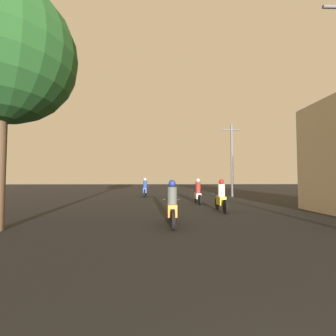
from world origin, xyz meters
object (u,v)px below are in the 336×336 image
Objects in this scene: motorcycle_orange at (172,207)px; motorcycle_white at (198,194)px; motorcycle_yellow at (221,198)px; utility_pole_far at (232,158)px; street_tree at (3,54)px; motorcycle_blue at (145,189)px.

motorcycle_orange is 1.00× the size of motorcycle_white.
motorcycle_yellow is 0.98× the size of motorcycle_white.
street_tree is at bearing -132.30° from utility_pole_far.
motorcycle_orange is 11.73m from motorcycle_blue.
street_tree reaches higher than motorcycle_orange.
motorcycle_white is 0.33× the size of utility_pole_far.
motorcycle_blue is 13.65m from street_tree.
street_tree is (-10.96, -12.05, 2.15)m from utility_pole_far.
street_tree is at bearing -170.70° from motorcycle_orange.
street_tree reaches higher than motorcycle_blue.
motorcycle_white reaches higher than motorcycle_orange.
motorcycle_orange is at bearing 7.35° from street_tree.
motorcycle_white is 0.99× the size of motorcycle_blue.
motorcycle_orange is at bearing -132.23° from motorcycle_yellow.
motorcycle_white is 11.14m from street_tree.
motorcycle_yellow is 0.33× the size of utility_pole_far.
motorcycle_orange is at bearing -114.61° from motorcycle_white.
motorcycle_yellow is 0.27× the size of street_tree.
street_tree is at bearing -157.27° from motorcycle_yellow.
motorcycle_yellow reaches higher than motorcycle_orange.
motorcycle_white is at bearing 44.26° from street_tree.
utility_pole_far is (5.68, 11.37, 2.67)m from motorcycle_orange.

